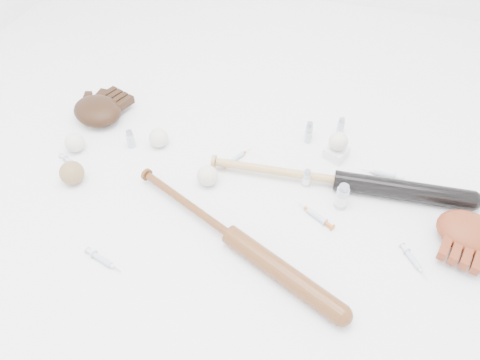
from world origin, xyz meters
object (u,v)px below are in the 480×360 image
(bat_wood, at_px, (231,235))
(glove_dark, at_px, (97,110))
(pedestal, at_px, (336,153))
(bat_dark, at_px, (337,180))

(bat_wood, bearing_deg, glove_dark, 173.17)
(glove_dark, relative_size, pedestal, 3.30)
(bat_wood, distance_m, glove_dark, 0.81)
(bat_dark, relative_size, bat_wood, 1.10)
(glove_dark, bearing_deg, bat_dark, 14.69)
(bat_wood, height_order, glove_dark, glove_dark)
(bat_wood, bearing_deg, pedestal, 87.15)
(bat_dark, height_order, bat_wood, bat_dark)
(bat_dark, xyz_separation_m, glove_dark, (-0.96, 0.10, 0.01))
(bat_dark, relative_size, pedestal, 12.67)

